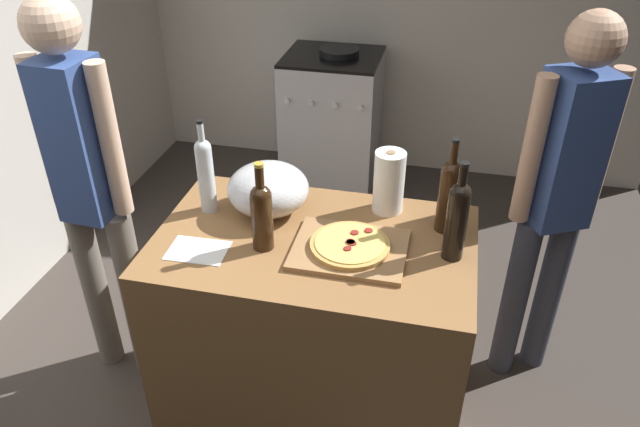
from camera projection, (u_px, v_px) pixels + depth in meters
ground_plane at (329, 286)px, 3.39m from camera, size 3.83×3.64×0.02m
kitchen_wall_left at (5, 34)px, 3.00m from camera, size 0.10×3.64×2.60m
counter at (314, 330)px, 2.44m from camera, size 1.17×0.73×0.90m
cutting_board at (350, 250)px, 2.13m from camera, size 0.40×0.32×0.02m
pizza at (350, 245)px, 2.12m from camera, size 0.28×0.28×0.03m
mixing_bowl at (268, 189)px, 2.32m from camera, size 0.32×0.32×0.19m
paper_towel_roll at (389, 182)px, 2.30m from camera, size 0.12×0.12×0.25m
wine_bottle_green at (205, 172)px, 2.28m from camera, size 0.06×0.06×0.38m
wine_bottle_dark at (457, 217)px, 2.02m from camera, size 0.07×0.07×0.37m
wine_bottle_clear at (449, 193)px, 2.17m from camera, size 0.08×0.08×0.37m
wine_bottle_amber at (262, 213)px, 2.09m from camera, size 0.08×0.08×0.34m
recipe_sheet at (198, 250)px, 2.14m from camera, size 0.22×0.16×0.00m
stove at (332, 121)px, 4.14m from camera, size 0.62×0.59×0.97m
person_in_stripes at (89, 184)px, 2.37m from camera, size 0.36×0.21×1.71m
person_in_red at (558, 191)px, 2.37m from camera, size 0.35×0.28×1.66m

